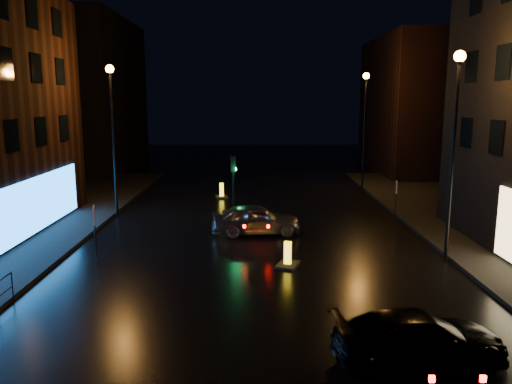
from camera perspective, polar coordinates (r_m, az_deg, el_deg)
ground at (r=15.05m, az=0.01°, el=-15.18°), size 120.00×120.00×0.00m
building_far_left at (r=51.11m, az=-18.77°, el=10.50°), size 8.00×16.00×14.00m
building_far_right at (r=47.99m, az=18.27°, el=9.37°), size 8.00×14.00×12.00m
street_lamp_lfar at (r=28.64m, az=-16.11°, el=8.18°), size 0.44×0.44×8.37m
street_lamp_rnear at (r=21.11m, az=21.78°, el=7.16°), size 0.44×0.44×8.37m
street_lamp_rfar at (r=36.44m, az=12.33°, el=8.76°), size 0.44×0.44×8.37m
traffic_signal at (r=28.24m, az=-2.57°, el=-1.81°), size 1.40×2.40×3.45m
silver_hatchback at (r=24.51m, az=-0.00°, el=-3.14°), size 4.50×2.18×1.48m
dark_sedan at (r=13.70m, az=18.16°, el=-15.50°), size 4.58×2.30×1.28m
bollard_near at (r=20.05m, az=3.63°, el=-7.84°), size 1.12×1.34×1.00m
bollard_far at (r=33.77m, az=-3.95°, el=-0.28°), size 0.96×1.26×1.00m
road_sign_left at (r=21.17m, az=-17.98°, el=-3.07°), size 0.20×0.56×2.33m
road_sign_right at (r=28.90m, az=15.72°, el=0.19°), size 0.14×0.50×2.06m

